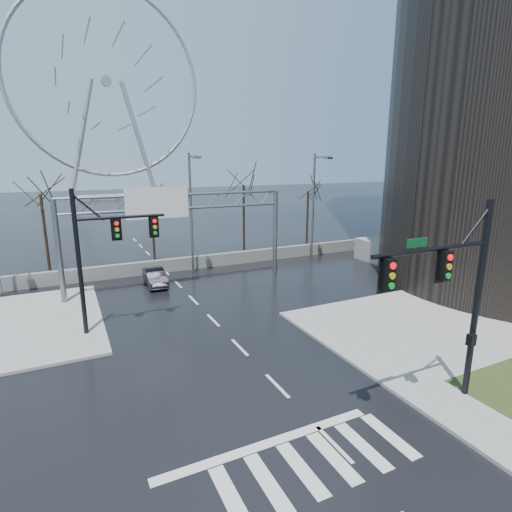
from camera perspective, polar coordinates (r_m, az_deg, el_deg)
ground at (r=17.92m, az=3.05°, el=-18.02°), size 260.00×260.00×0.00m
sidewalk_right_ext at (r=25.03m, az=21.45°, el=-9.29°), size 12.00×10.00×0.15m
sidewalk_far at (r=27.22m, az=-31.92°, el=-8.62°), size 10.00×12.00×0.15m
barrier_wall at (r=35.28m, az=-12.80°, el=-1.35°), size 52.00×0.50×1.10m
signal_mast_near at (r=16.30m, az=26.65°, el=-3.97°), size 5.52×0.41×8.00m
signal_mast_far at (r=22.81m, az=-21.29°, el=1.09°), size 4.72×0.41×8.00m
sign_gantry at (r=29.47m, az=-11.70°, el=5.02°), size 16.36×0.40×7.60m
streetlight_mid at (r=33.08m, az=-9.14°, el=7.25°), size 0.50×2.55×10.00m
streetlight_right at (r=38.28m, az=8.48°, el=8.09°), size 0.50×2.55×10.00m
tree_left at (r=37.03m, az=-28.30°, el=6.61°), size 3.75×3.75×7.50m
tree_center at (r=38.80m, az=-14.70°, el=6.81°), size 3.25×3.25×6.50m
tree_right at (r=40.48m, az=-1.78°, el=8.98°), size 3.90×3.90×7.80m
tree_far_right at (r=44.82m, az=7.44°, el=8.28°), size 3.40×3.40×6.80m
ferris_wheel at (r=110.35m, az=-20.52°, el=21.37°), size 45.00×6.00×50.91m
car at (r=31.71m, az=-14.24°, el=-2.92°), size 1.49×3.97×1.30m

